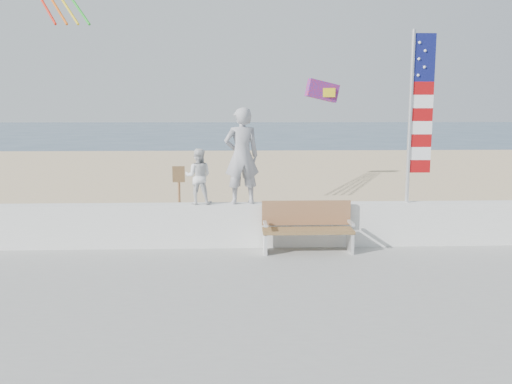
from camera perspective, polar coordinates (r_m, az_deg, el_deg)
ground at (r=9.49m, az=-0.79°, el=-9.77°), size 220.00×220.00×0.00m
sand at (r=18.24m, az=-1.52°, el=-0.61°), size 90.00×40.00×0.08m
seawall at (r=11.25m, az=-1.06°, el=-3.48°), size 30.00×0.35×0.90m
adult at (r=11.03m, az=-1.52°, el=3.81°), size 0.79×0.60×1.96m
child at (r=11.10m, az=-6.09°, el=1.64°), size 0.58×0.47×1.14m
bench at (r=10.89m, az=5.42°, el=-3.61°), size 1.80×0.57×1.00m
flag at (r=11.60m, az=16.56°, el=8.30°), size 0.50×0.08×3.50m
parafoil_kite at (r=13.43m, az=7.10°, el=10.51°), size 0.87×0.40×0.58m
sign at (r=14.25m, az=-8.11°, el=0.33°), size 0.32×0.07×1.46m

